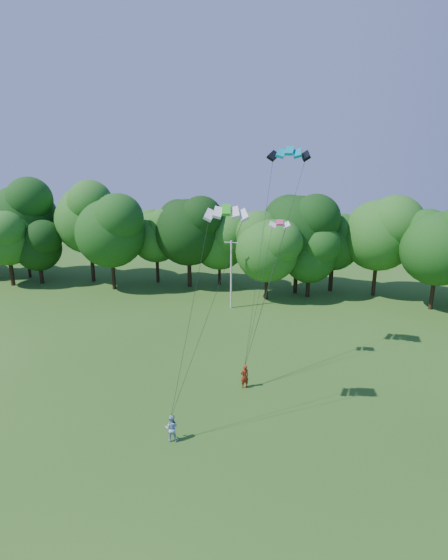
# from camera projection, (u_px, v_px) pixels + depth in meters

# --- Properties ---
(ground) EXTENTS (160.00, 160.00, 0.00)m
(ground) POSITION_uv_depth(u_px,v_px,m) (137.00, 506.00, 21.45)
(ground) COLOR #295216
(ground) RESTS_ON ground
(utility_pole) EXTENTS (1.55, 0.26, 7.75)m
(utility_pole) POSITION_uv_depth(u_px,v_px,m) (231.00, 274.00, 48.58)
(utility_pole) COLOR silver
(utility_pole) RESTS_ON ground
(kite_flyer_left) EXTENTS (0.79, 0.73, 1.82)m
(kite_flyer_left) POSITION_uv_depth(u_px,v_px,m) (245.00, 376.00, 32.26)
(kite_flyer_left) COLOR maroon
(kite_flyer_left) RESTS_ON ground
(kite_flyer_right) EXTENTS (0.89, 0.72, 1.71)m
(kite_flyer_right) POSITION_uv_depth(u_px,v_px,m) (171.00, 428.00, 26.22)
(kite_flyer_right) COLOR #A0BFDE
(kite_flyer_right) RESTS_ON ground
(kite_teal) EXTENTS (3.14, 1.56, 0.69)m
(kite_teal) POSITION_uv_depth(u_px,v_px,m) (290.00, 151.00, 32.69)
(kite_teal) COLOR #0597AE
(kite_teal) RESTS_ON ground
(kite_green) EXTENTS (2.59, 1.45, 0.58)m
(kite_green) POSITION_uv_depth(u_px,v_px,m) (226.00, 210.00, 24.81)
(kite_green) COLOR green
(kite_green) RESTS_ON ground
(kite_pink) EXTENTS (1.63, 0.91, 0.37)m
(kite_pink) POSITION_uv_depth(u_px,v_px,m) (280.00, 222.00, 32.94)
(kite_pink) COLOR #DC3D71
(kite_pink) RESTS_ON ground
(tree_back_west) EXTENTS (10.30, 10.30, 14.98)m
(tree_back_west) POSITION_uv_depth(u_px,v_px,m) (22.00, 211.00, 59.83)
(tree_back_west) COLOR #392816
(tree_back_west) RESTS_ON ground
(tree_back_center) EXTENTS (9.77, 9.77, 14.21)m
(tree_back_center) POSITION_uv_depth(u_px,v_px,m) (298.00, 223.00, 52.84)
(tree_back_center) COLOR black
(tree_back_center) RESTS_ON ground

